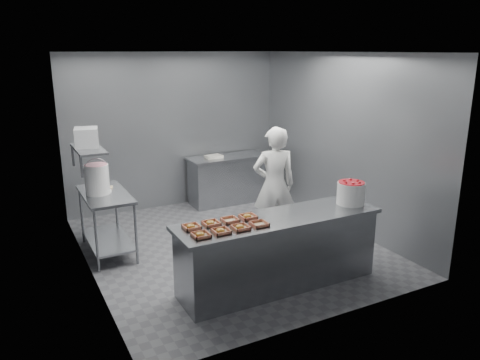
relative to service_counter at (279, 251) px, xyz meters
name	(u,v)px	position (x,y,z in m)	size (l,w,h in m)	color
floor	(230,246)	(0.00, 1.35, -0.45)	(4.50, 4.50, 0.00)	#4C4C51
ceiling	(229,52)	(0.00, 1.35, 2.35)	(4.50, 4.50, 0.00)	white
wall_back	(175,131)	(0.00, 3.60, 0.95)	(4.00, 0.04, 2.80)	slate
wall_left	(83,171)	(-2.00, 1.35, 0.95)	(0.04, 4.50, 2.80)	slate
wall_right	(341,142)	(2.00, 1.35, 0.95)	(0.04, 4.50, 2.80)	slate
service_counter	(279,251)	(0.00, 0.00, 0.00)	(2.60, 0.70, 0.90)	slate
prep_table	(107,214)	(-1.65, 1.95, 0.14)	(0.60, 1.20, 0.90)	slate
back_counter	(228,179)	(0.90, 3.25, 0.00)	(1.50, 0.60, 0.90)	slate
wall_shelf	(88,149)	(-1.82, 1.95, 1.10)	(0.35, 0.90, 0.03)	slate
tray_0	(201,235)	(-1.08, -0.13, 0.47)	(0.19, 0.18, 0.06)	tan
tray_1	(221,231)	(-0.84, -0.13, 0.47)	(0.19, 0.18, 0.06)	tan
tray_2	(240,227)	(-0.60, -0.13, 0.47)	(0.19, 0.18, 0.06)	tan
tray_3	(259,224)	(-0.36, -0.13, 0.47)	(0.19, 0.18, 0.04)	tan
tray_4	(191,227)	(-1.08, 0.13, 0.47)	(0.19, 0.18, 0.06)	tan
tray_5	(211,223)	(-0.84, 0.13, 0.47)	(0.19, 0.18, 0.06)	tan
tray_6	(230,220)	(-0.60, 0.13, 0.47)	(0.19, 0.18, 0.04)	tan
tray_7	(248,216)	(-0.36, 0.13, 0.47)	(0.19, 0.18, 0.06)	tan
worker	(274,185)	(0.69, 1.24, 0.43)	(0.64, 0.42, 1.77)	white
strawberry_tub	(351,192)	(1.08, -0.01, 0.60)	(0.36, 0.36, 0.30)	silver
glaze_bucket	(97,179)	(-1.74, 1.96, 0.67)	(0.35, 0.33, 0.51)	silver
bucket_lid	(101,192)	(-1.69, 2.01, 0.46)	(0.29, 0.29, 0.02)	silver
rag	(107,188)	(-1.57, 2.17, 0.46)	(0.15, 0.13, 0.02)	#CCB28C
appliance	(86,137)	(-1.82, 2.01, 1.24)	(0.30, 0.34, 0.26)	gray
paper_stack	(214,157)	(0.61, 3.25, 0.47)	(0.30, 0.22, 0.05)	silver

